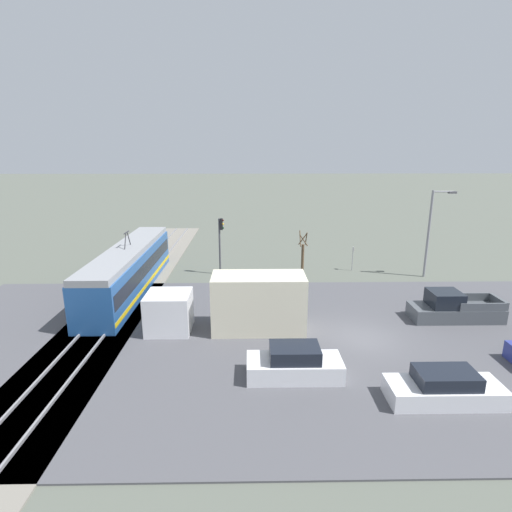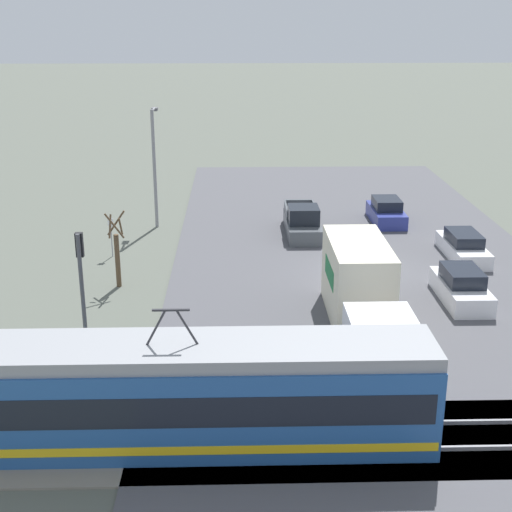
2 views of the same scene
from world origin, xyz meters
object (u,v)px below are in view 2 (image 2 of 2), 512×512
(street_lamp_near_crossing, at_px, (154,159))
(sedan_car_1, at_px, (386,212))
(light_rail_tram, at_px, (174,395))
(street_tree, at_px, (117,253))
(pickup_truck, at_px, (302,223))
(traffic_light_pole, at_px, (81,276))
(sedan_car_0, at_px, (461,287))
(no_parking_sign, at_px, (111,233))
(sedan_car_2, at_px, (463,247))
(box_truck, at_px, (362,293))

(street_lamp_near_crossing, bearing_deg, sedan_car_1, -179.22)
(light_rail_tram, height_order, street_tree, light_rail_tram)
(pickup_truck, distance_m, street_tree, 12.77)
(traffic_light_pole, bearing_deg, sedan_car_0, -164.48)
(light_rail_tram, relative_size, sedan_car_0, 3.55)
(light_rail_tram, distance_m, no_parking_sign, 18.79)
(sedan_car_1, xyz_separation_m, sedan_car_2, (-2.79, 6.95, -0.05))
(pickup_truck, height_order, traffic_light_pole, traffic_light_pole)
(box_truck, distance_m, traffic_light_pole, 11.40)
(sedan_car_0, xyz_separation_m, traffic_light_pole, (16.28, 4.52, 2.44))
(pickup_truck, relative_size, no_parking_sign, 2.56)
(sedan_car_0, xyz_separation_m, sedan_car_2, (-1.97, -6.13, -0.06))
(box_truck, relative_size, pickup_truck, 1.67)
(street_tree, xyz_separation_m, no_parking_sign, (1.06, -4.57, -0.40))
(light_rail_tram, relative_size, street_tree, 4.17)
(pickup_truck, bearing_deg, traffic_light_pole, 56.93)
(street_lamp_near_crossing, bearing_deg, sedan_car_2, 158.63)
(street_tree, bearing_deg, light_rail_tram, 105.86)
(sedan_car_2, height_order, no_parking_sign, no_parking_sign)
(light_rail_tram, xyz_separation_m, street_tree, (3.85, -13.56, 0.02))
(light_rail_tram, bearing_deg, street_tree, -74.14)
(pickup_truck, bearing_deg, light_rail_tram, 74.94)
(pickup_truck, height_order, street_lamp_near_crossing, street_lamp_near_crossing)
(sedan_car_0, bearing_deg, street_tree, 171.33)
(pickup_truck, distance_m, traffic_light_pole, 18.30)
(sedan_car_0, relative_size, street_lamp_near_crossing, 0.61)
(sedan_car_2, distance_m, street_tree, 18.47)
(street_tree, relative_size, no_parking_sign, 1.75)
(box_truck, height_order, sedan_car_0, box_truck)
(box_truck, relative_size, street_lamp_near_crossing, 1.27)
(box_truck, bearing_deg, street_tree, -25.66)
(no_parking_sign, bearing_deg, street_lamp_near_crossing, -107.54)
(no_parking_sign, bearing_deg, sedan_car_1, -159.63)
(light_rail_tram, height_order, sedan_car_1, light_rail_tram)
(box_truck, height_order, street_lamp_near_crossing, street_lamp_near_crossing)
(pickup_truck, xyz_separation_m, sedan_car_2, (-8.35, 4.55, -0.12))
(traffic_light_pole, relative_size, street_tree, 1.28)
(traffic_light_pole, distance_m, no_parking_sign, 11.72)
(sedan_car_0, distance_m, sedan_car_1, 13.11)
(box_truck, relative_size, traffic_light_pole, 1.90)
(box_truck, height_order, pickup_truck, box_truck)
(sedan_car_2, bearing_deg, street_tree, 11.51)
(light_rail_tram, xyz_separation_m, no_parking_sign, (4.91, -18.13, -0.38))
(traffic_light_pole, height_order, street_lamp_near_crossing, street_lamp_near_crossing)
(street_tree, bearing_deg, no_parking_sign, -76.96)
(box_truck, distance_m, street_lamp_near_crossing, 18.91)
(box_truck, height_order, street_tree, street_tree)
(sedan_car_2, height_order, street_tree, street_tree)
(box_truck, xyz_separation_m, traffic_light_pole, (11.17, 1.70, 1.53))
(pickup_truck, relative_size, sedan_car_2, 1.15)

